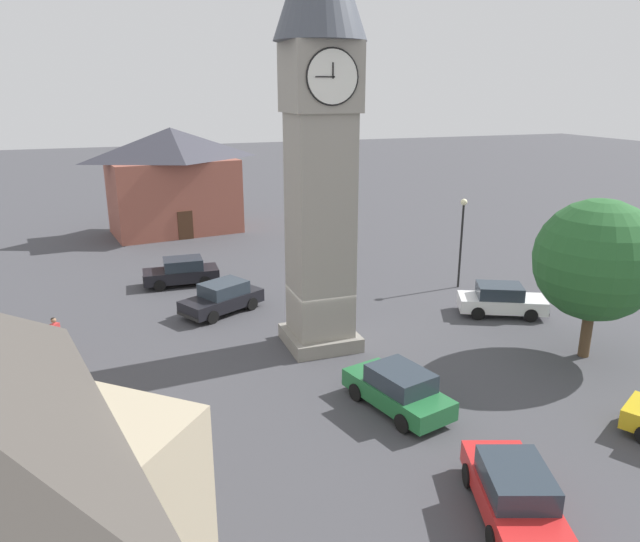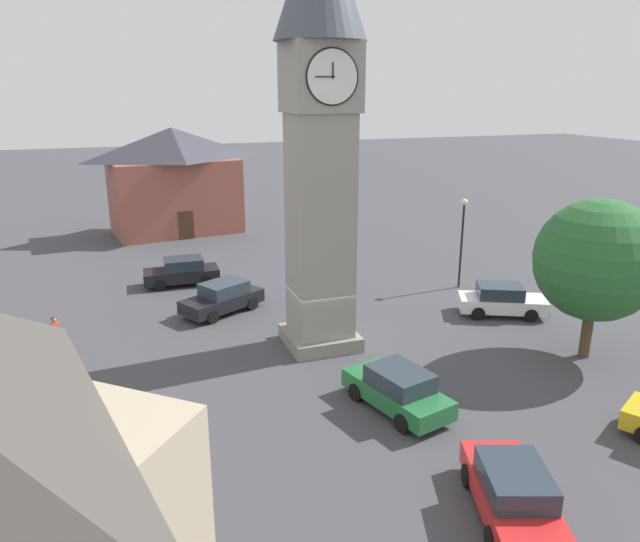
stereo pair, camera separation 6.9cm
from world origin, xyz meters
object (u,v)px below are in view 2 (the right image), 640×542
object	(u,v)px
clock_tower	(320,99)
pedestrian	(55,333)
car_black_far	(397,389)
car_blue_kerb	(502,300)
car_white_side	(223,298)
lamp_post	(463,229)
building_corner_back	(174,180)
car_green_alley	(512,492)
car_silver_kerb	(182,272)
tree	(597,260)

from	to	relation	value
clock_tower	pedestrian	bearing A→B (deg)	-13.56
car_black_far	pedestrian	bearing A→B (deg)	-37.31
car_blue_kerb	car_white_side	world-z (taller)	same
car_white_side	pedestrian	xyz separation A→B (m)	(7.40, 2.67, 0.25)
car_blue_kerb	lamp_post	world-z (taller)	lamp_post
clock_tower	lamp_post	bearing A→B (deg)	-154.57
car_blue_kerb	building_corner_back	distance (m)	26.76
lamp_post	pedestrian	bearing A→B (deg)	5.93
car_white_side	car_green_alley	distance (m)	17.64
clock_tower	car_silver_kerb	xyz separation A→B (m)	(4.59, -10.32, -9.45)
tree	lamp_post	world-z (taller)	tree
clock_tower	pedestrian	distance (m)	14.30
car_silver_kerb	car_green_alley	distance (m)	22.91
car_white_side	lamp_post	bearing A→B (deg)	177.67
tree	car_black_far	bearing A→B (deg)	7.71
car_white_side	lamp_post	size ratio (longest dim) A/B	0.89
car_silver_kerb	car_green_alley	bearing A→B (deg)	104.08
car_white_side	pedestrian	distance (m)	7.86
car_blue_kerb	clock_tower	bearing A→B (deg)	2.01
car_silver_kerb	pedestrian	bearing A→B (deg)	52.06
car_white_side	tree	size ratio (longest dim) A/B	0.67
clock_tower	car_white_side	xyz separation A→B (m)	(3.24, -5.23, -9.45)
car_white_side	car_green_alley	size ratio (longest dim) A/B	1.00
car_blue_kerb	tree	xyz separation A→B (m)	(-0.38, 5.14, 3.36)
car_blue_kerb	pedestrian	distance (m)	20.26
car_black_far	car_green_alley	bearing A→B (deg)	93.08
car_silver_kerb	car_white_side	distance (m)	5.27
car_silver_kerb	car_black_far	bearing A→B (deg)	107.80
building_corner_back	tree	bearing A→B (deg)	114.93
car_silver_kerb	car_black_far	distance (m)	17.20
car_blue_kerb	car_green_alley	size ratio (longest dim) A/B	1.00
lamp_post	car_black_far	bearing A→B (deg)	49.40
car_silver_kerb	car_white_side	size ratio (longest dim) A/B	0.94
car_black_far	pedestrian	distance (m)	14.22
car_black_far	pedestrian	size ratio (longest dim) A/B	2.61
car_black_far	car_green_alley	world-z (taller)	same
lamp_post	car_silver_kerb	bearing A→B (deg)	-21.24
pedestrian	tree	size ratio (longest dim) A/B	0.26
clock_tower	car_green_alley	distance (m)	15.23
car_silver_kerb	lamp_post	bearing A→B (deg)	158.76
pedestrian	car_blue_kerb	bearing A→B (deg)	173.68
pedestrian	building_corner_back	xyz separation A→B (m)	(-7.32, -21.03, 3.02)
car_blue_kerb	car_black_far	bearing A→B (deg)	35.85
car_silver_kerb	lamp_post	distance (m)	15.74
car_blue_kerb	building_corner_back	xyz separation A→B (m)	(12.82, -23.26, 3.27)
pedestrian	tree	xyz separation A→B (m)	(-20.52, 7.37, 3.12)
tree	lamp_post	xyz separation A→B (m)	(0.01, -9.50, -0.79)
clock_tower	car_black_far	world-z (taller)	clock_tower
pedestrian	lamp_post	bearing A→B (deg)	-174.07
clock_tower	pedestrian	size ratio (longest dim) A/B	10.38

